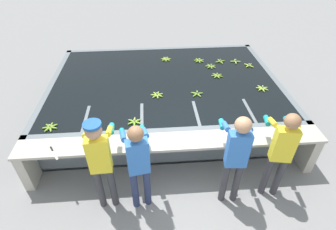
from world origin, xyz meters
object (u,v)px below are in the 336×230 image
Objects in this scene: banana_bunch_floating_3 at (157,95)px; banana_bunch_floating_5 at (235,61)px; banana_bunch_floating_7 at (166,59)px; worker_3 at (281,149)px; banana_bunch_floating_4 at (50,127)px; knife_0 at (53,151)px; worker_1 at (138,161)px; banana_bunch_floating_0 at (211,66)px; worker_0 at (100,158)px; banana_bunch_floating_10 at (262,88)px; worker_2 at (236,153)px; banana_bunch_floating_8 at (217,75)px; banana_bunch_floating_9 at (199,60)px; banana_bunch_floating_11 at (249,65)px; banana_bunch_floating_2 at (220,61)px; banana_bunch_floating_1 at (197,94)px; banana_bunch_floating_6 at (134,122)px.

banana_bunch_floating_3 and banana_bunch_floating_5 have the same top height.
banana_bunch_floating_7 is (0.32, 1.71, 0.00)m from banana_bunch_floating_3.
banana_bunch_floating_4 is (-3.78, 1.03, -0.18)m from worker_3.
worker_1 is at bearing -18.93° from knife_0.
banana_bunch_floating_5 is at bearing 34.20° from banana_bunch_floating_3.
banana_bunch_floating_0 is 0.99× the size of banana_bunch_floating_5.
worker_0 reaches higher than banana_bunch_floating_10.
worker_3 is (0.73, 0.08, -0.03)m from worker_2.
banana_bunch_floating_8 is (0.37, 2.75, -0.21)m from worker_2.
worker_0 is at bearing -108.46° from banana_bunch_floating_7.
banana_bunch_floating_4 is at bearing -141.71° from banana_bunch_floating_9.
banana_bunch_floating_11 is at bearing -14.35° from banana_bunch_floating_7.
knife_0 is at bearing -133.48° from banana_bunch_floating_9.
banana_bunch_floating_5 is 1.20× the size of banana_bunch_floating_11.
worker_2 is 3.55m from banana_bunch_floating_2.
worker_1 is 1.45m from worker_2.
banana_bunch_floating_0 is (-0.41, 3.16, -0.18)m from worker_3.
worker_1 is 3.67m from banana_bunch_floating_0.
banana_bunch_floating_1 is at bearing 58.37° from worker_1.
worker_0 reaches higher than banana_bunch_floating_7.
banana_bunch_floating_1 and banana_bunch_floating_7 have the same top height.
banana_bunch_floating_1 is (-0.97, 1.92, -0.18)m from worker_3.
banana_bunch_floating_1 and banana_bunch_floating_10 have the same top height.
banana_bunch_floating_2 is 0.40m from banana_bunch_floating_5.
worker_3 is at bearing -6.70° from knife_0.
worker_1 reaches higher than banana_bunch_floating_11.
banana_bunch_floating_1 is at bearing -120.03° from banana_bunch_floating_2.
worker_0 is 7.38× the size of banana_bunch_floating_11.
banana_bunch_floating_0 is at bearing 95.74° from banana_bunch_floating_8.
banana_bunch_floating_6 is at bearing -117.63° from banana_bunch_floating_3.
worker_2 is (2.00, -0.06, -0.01)m from worker_0.
banana_bunch_floating_8 is at bearing 56.22° from worker_1.
banana_bunch_floating_4 and banana_bunch_floating_10 have the same top height.
banana_bunch_floating_5 and banana_bunch_floating_6 have the same top height.
banana_bunch_floating_4 and banana_bunch_floating_8 have the same top height.
banana_bunch_floating_2 is at bearing 156.74° from banana_bunch_floating_11.
banana_bunch_floating_7 is at bearing 155.64° from banana_bunch_floating_0.
banana_bunch_floating_4 is (-2.81, -0.89, -0.00)m from banana_bunch_floating_1.
worker_2 reaches higher than banana_bunch_floating_7.
banana_bunch_floating_6 and banana_bunch_floating_11 have the same top height.
banana_bunch_floating_9 is (-0.24, 0.35, 0.00)m from banana_bunch_floating_0.
banana_bunch_floating_0 is at bearing 40.84° from knife_0.
worker_2 is at bearing -174.12° from worker_3.
worker_0 is 3.94m from banana_bunch_floating_0.
banana_bunch_floating_3 is 1.63m from banana_bunch_floating_8.
banana_bunch_floating_4 is (-1.05, 1.05, -0.22)m from worker_0.
banana_bunch_floating_9 is (-0.94, 0.13, -0.00)m from banana_bunch_floating_5.
banana_bunch_floating_7 is (-0.54, 1.73, -0.00)m from banana_bunch_floating_1.
banana_bunch_floating_8 is 0.88m from banana_bunch_floating_9.
worker_0 is 6.26× the size of banana_bunch_floating_2.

